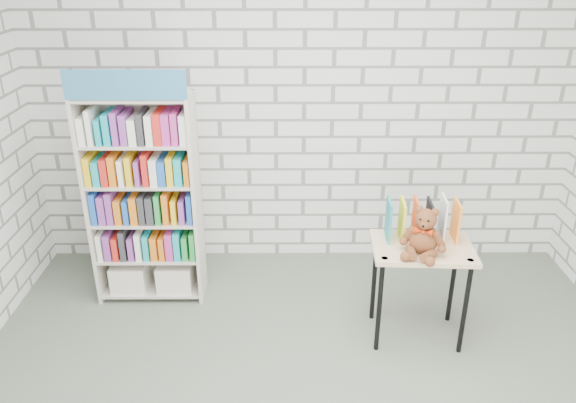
{
  "coord_description": "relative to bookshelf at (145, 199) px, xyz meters",
  "views": [
    {
      "loc": [
        -0.16,
        -2.48,
        2.57
      ],
      "look_at": [
        -0.14,
        0.95,
        1.0
      ],
      "focal_mm": 35.0,
      "sensor_mm": 36.0,
      "label": 1
    }
  ],
  "objects": [
    {
      "name": "room_shell",
      "position": [
        1.21,
        -1.36,
        0.95
      ],
      "size": [
        4.52,
        4.02,
        2.81
      ],
      "color": "silver",
      "rests_on": "ground"
    },
    {
      "name": "bookshelf",
      "position": [
        0.0,
        0.0,
        0.0
      ],
      "size": [
        0.82,
        0.32,
        1.83
      ],
      "color": "beige",
      "rests_on": "ground"
    },
    {
      "name": "display_table",
      "position": [
        1.98,
        -0.54,
        -0.21
      ],
      "size": [
        0.7,
        0.5,
        0.73
      ],
      "color": "#DFB785",
      "rests_on": "ground"
    },
    {
      "name": "table_books",
      "position": [
        1.99,
        -0.43,
        0.03
      ],
      "size": [
        0.48,
        0.23,
        0.28
      ],
      "color": "teal",
      "rests_on": "display_table"
    },
    {
      "name": "teddy_bear",
      "position": [
        1.95,
        -0.64,
        0.02
      ],
      "size": [
        0.31,
        0.29,
        0.33
      ],
      "color": "brown",
      "rests_on": "display_table"
    }
  ]
}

